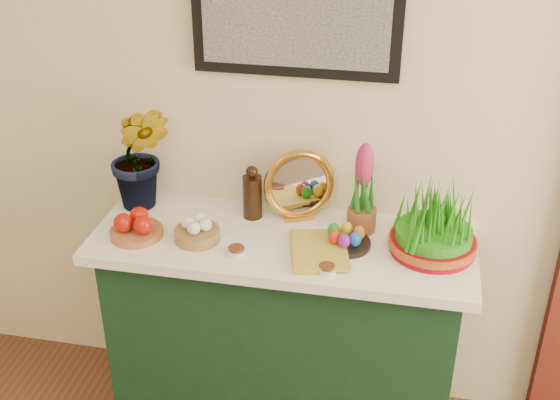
% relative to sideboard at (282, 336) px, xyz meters
% --- Properties ---
extents(sideboard, '(1.30, 0.45, 0.85)m').
position_rel_sideboard_xyz_m(sideboard, '(0.00, 0.00, 0.00)').
color(sideboard, '#12331C').
rests_on(sideboard, ground).
extents(tablecloth, '(1.40, 0.55, 0.04)m').
position_rel_sideboard_xyz_m(tablecloth, '(0.00, 0.00, 0.45)').
color(tablecloth, white).
rests_on(tablecloth, sideboard).
extents(hyacinth_green, '(0.31, 0.27, 0.57)m').
position_rel_sideboard_xyz_m(hyacinth_green, '(-0.58, 0.12, 0.75)').
color(hyacinth_green, '#1C6B18').
rests_on(hyacinth_green, tablecloth).
extents(apple_bowl, '(0.24, 0.24, 0.10)m').
position_rel_sideboard_xyz_m(apple_bowl, '(-0.53, -0.10, 0.51)').
color(apple_bowl, '#A15B32').
rests_on(apple_bowl, tablecloth).
extents(garlic_basket, '(0.22, 0.22, 0.09)m').
position_rel_sideboard_xyz_m(garlic_basket, '(-0.30, -0.08, 0.50)').
color(garlic_basket, olive).
rests_on(garlic_basket, tablecloth).
extents(vinegar_cruet, '(0.07, 0.07, 0.22)m').
position_rel_sideboard_xyz_m(vinegar_cruet, '(-0.14, 0.12, 0.56)').
color(vinegar_cruet, black).
rests_on(vinegar_cruet, tablecloth).
extents(mirror, '(0.28, 0.17, 0.28)m').
position_rel_sideboard_xyz_m(mirror, '(0.03, 0.16, 0.60)').
color(mirror, '#C78A33').
rests_on(mirror, tablecloth).
extents(book, '(0.23, 0.29, 0.04)m').
position_rel_sideboard_xyz_m(book, '(0.05, -0.11, 0.48)').
color(book, gold).
rests_on(book, tablecloth).
extents(spice_dish_left, '(0.07, 0.07, 0.03)m').
position_rel_sideboard_xyz_m(spice_dish_left, '(-0.14, -0.15, 0.48)').
color(spice_dish_left, silver).
rests_on(spice_dish_left, tablecloth).
extents(spice_dish_right, '(0.07, 0.07, 0.03)m').
position_rel_sideboard_xyz_m(spice_dish_right, '(0.19, -0.19, 0.48)').
color(spice_dish_right, silver).
rests_on(spice_dish_right, tablecloth).
extents(egg_plate, '(0.20, 0.20, 0.08)m').
position_rel_sideboard_xyz_m(egg_plate, '(0.23, -0.02, 0.49)').
color(egg_plate, black).
rests_on(egg_plate, tablecloth).
extents(hyacinth_pink, '(0.11, 0.11, 0.35)m').
position_rel_sideboard_xyz_m(hyacinth_pink, '(0.28, 0.11, 0.62)').
color(hyacinth_pink, '#95542F').
rests_on(hyacinth_pink, tablecloth).
extents(wheatgrass_sabzeh, '(0.31, 0.31, 0.25)m').
position_rel_sideboard_xyz_m(wheatgrass_sabzeh, '(0.54, 0.01, 0.58)').
color(wheatgrass_sabzeh, maroon).
rests_on(wheatgrass_sabzeh, tablecloth).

